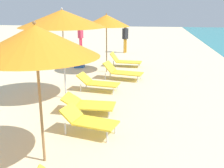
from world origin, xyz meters
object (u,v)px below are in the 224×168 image
Objects in this scene: umbrella_third at (62,18)px; cooler_box at (79,64)px; lounger_second_shoreside at (89,120)px; person_walking_mid at (81,35)px; person_walking_near at (125,36)px; umbrella_farthest at (106,21)px; lounger_third_shoreside at (98,82)px; lounger_farthest_shoreside at (125,61)px; umbrella_second at (35,41)px; lounger_third_inland at (88,104)px; lounger_farthest_inland at (122,71)px.

umbrella_third is 5.66× the size of cooler_box.
person_walking_mid reaches higher than lounger_second_shoreside.
lounger_second_shoreside is 0.78× the size of person_walking_near.
lounger_second_shoreside is 6.39m from umbrella_farthest.
cooler_box is at bearing 99.72° from umbrella_third.
umbrella_third reaches higher than person_walking_mid.
lounger_third_shoreside is 0.88× the size of person_walking_mid.
lounger_farthest_shoreside is at bearing 74.74° from umbrella_third.
umbrella_second is at bearing -78.40° from umbrella_third.
umbrella_farthest reaches higher than lounger_third_shoreside.
person_walking_near is 2.98m from person_walking_mid.
umbrella_farthest reaches higher than cooler_box.
person_walking_mid is 3.42× the size of cooler_box.
person_walking_mid is at bearing 131.13° from lounger_farthest_shoreside.
umbrella_second is 3.20m from lounger_third_inland.
lounger_third_shoreside is at bearing -65.55° from cooler_box.
person_walking_mid is at bearing 101.99° from umbrella_third.
lounger_farthest_inland is (0.51, 3.62, 0.08)m from lounger_third_inland.
lounger_second_shoreside is at bearing -76.34° from lounger_third_inland.
umbrella_second is 8.79m from lounger_farthest_shoreside.
umbrella_third is 1.09× the size of umbrella_farthest.
lounger_farthest_shoreside is at bearing 85.82° from umbrella_second.
umbrella_second is 0.93× the size of umbrella_third.
cooler_box is at bearing 152.04° from lounger_farthest_inland.
person_walking_mid is at bearing 101.89° from umbrella_second.
person_walking_mid is at bearing 106.12° from lounger_third_inland.
cooler_box is (-1.75, 5.52, -0.07)m from lounger_third_inland.
lounger_second_shoreside is at bearing -61.01° from person_walking_near.
umbrella_third reaches higher than lounger_third_shoreside.
person_walking_mid reaches higher than lounger_farthest_inland.
lounger_farthest_shoreside is at bearing 86.73° from lounger_third_inland.
lounger_second_shoreside is 3.42m from umbrella_third.
person_walking_mid is at bearing 104.01° from cooler_box.
lounger_farthest_inland is at bearing 82.11° from lounger_third_inland.
lounger_third_shoreside is at bearing 88.48° from umbrella_second.
person_walking_near is 3.57× the size of cooler_box.
lounger_farthest_shoreside is (0.62, 8.54, -1.95)m from umbrella_second.
umbrella_second reaches higher than umbrella_farthest.
cooler_box is (-0.76, 4.45, -2.29)m from umbrella_third.
cooler_box is (1.23, -4.94, -0.85)m from person_walking_mid.
umbrella_farthest is (-0.61, 6.07, 1.90)m from lounger_second_shoreside.
umbrella_third is 9.71m from person_walking_mid.
umbrella_third is at bearing -62.64° from person_walking_mid.
umbrella_farthest reaches higher than person_walking_mid.
lounger_farthest_inland is 6.55m from person_walking_near.
lounger_second_shoreside is at bearing -86.57° from lounger_farthest_shoreside.
lounger_third_shoreside is (0.12, 4.47, -1.94)m from umbrella_second.
lounger_second_shoreside reaches higher than lounger_third_shoreside.
cooler_box is at bearing 120.35° from lounger_second_shoreside.
lounger_third_shoreside is at bearing -86.60° from umbrella_farthest.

